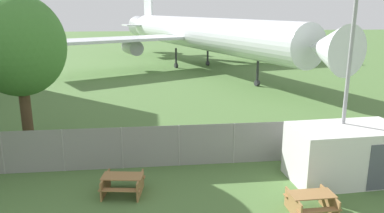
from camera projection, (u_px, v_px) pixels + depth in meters
perimeter_fence at (234, 143)px, 17.25m from camera, size 56.07×0.07×1.94m
airplane at (197, 33)px, 44.54m from camera, size 35.79×43.15×11.54m
portable_cabin at (345, 153)px, 15.56m from camera, size 4.64×2.68×2.30m
picnic_bench_near_cabin at (123, 183)px, 14.47m from camera, size 1.76×1.62×0.76m
picnic_bench_open_grass at (311, 201)px, 13.06m from camera, size 1.57×1.43×0.76m
tree_near_hangar at (18, 46)px, 17.95m from camera, size 4.47×4.47×7.74m
light_mast at (350, 58)px, 15.07m from camera, size 0.44×0.44×8.36m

